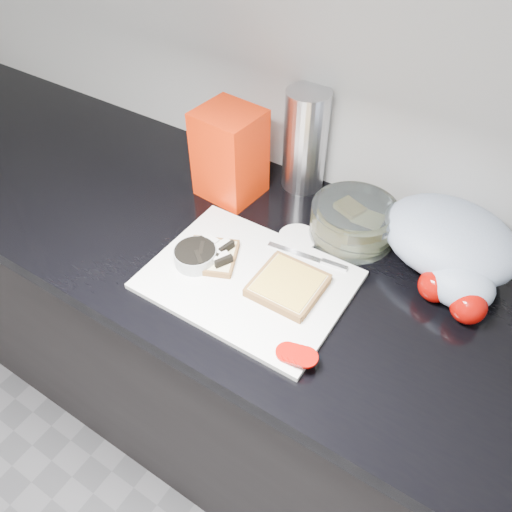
{
  "coord_description": "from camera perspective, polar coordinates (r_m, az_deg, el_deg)",
  "views": [
    {
      "loc": [
        0.27,
        0.53,
        1.66
      ],
      "look_at": [
        -0.11,
        1.13,
        0.95
      ],
      "focal_mm": 35.0,
      "sensor_mm": 36.0,
      "label": 1
    }
  ],
  "objects": [
    {
      "name": "base_cabinet",
      "position": [
        1.43,
        5.49,
        -15.18
      ],
      "size": [
        3.5,
        0.6,
        0.86
      ],
      "primitive_type": "cube",
      "color": "black",
      "rests_on": "ground"
    },
    {
      "name": "countertop",
      "position": [
        1.06,
        7.14,
        -2.96
      ],
      "size": [
        3.5,
        0.64,
        0.04
      ],
      "primitive_type": "cube",
      "color": "black",
      "rests_on": "base_cabinet"
    },
    {
      "name": "cutting_board",
      "position": [
        1.02,
        -0.91,
        -2.74
      ],
      "size": [
        0.4,
        0.3,
        0.01
      ],
      "primitive_type": "cube",
      "color": "white",
      "rests_on": "countertop"
    },
    {
      "name": "bread_left",
      "position": [
        1.05,
        -5.16,
        0.16
      ],
      "size": [
        0.14,
        0.14,
        0.03
      ],
      "rotation": [
        0.0,
        0.0,
        0.41
      ],
      "color": "#F5E7AD",
      "rests_on": "cutting_board"
    },
    {
      "name": "bread_right",
      "position": [
        0.99,
        3.67,
        -3.36
      ],
      "size": [
        0.14,
        0.14,
        0.02
      ],
      "rotation": [
        0.0,
        0.0,
        -0.0
      ],
      "color": "#F5E7AD",
      "rests_on": "cutting_board"
    },
    {
      "name": "tomato_slices",
      "position": [
        0.9,
        4.66,
        -11.18
      ],
      "size": [
        0.09,
        0.06,
        0.02
      ],
      "rotation": [
        0.0,
        0.0,
        -0.41
      ],
      "color": "#A90903",
      "rests_on": "cutting_board"
    },
    {
      "name": "knife",
      "position": [
        1.06,
        6.99,
        -0.39
      ],
      "size": [
        0.18,
        0.03,
        0.01
      ],
      "rotation": [
        0.0,
        0.0,
        0.11
      ],
      "color": "silver",
      "rests_on": "cutting_board"
    },
    {
      "name": "seed_tub",
      "position": [
        1.05,
        -6.91,
        -0.12
      ],
      "size": [
        0.09,
        0.09,
        0.05
      ],
      "color": "#A0A5A5",
      "rests_on": "countertop"
    },
    {
      "name": "tub_lid",
      "position": [
        1.12,
        4.81,
        2.14
      ],
      "size": [
        0.1,
        0.1,
        0.01
      ],
      "primitive_type": "cylinder",
      "rotation": [
        0.0,
        0.0,
        0.15
      ],
      "color": "white",
      "rests_on": "countertop"
    },
    {
      "name": "glass_bowl",
      "position": [
        1.12,
        11.06,
        3.89
      ],
      "size": [
        0.19,
        0.19,
        0.08
      ],
      "rotation": [
        0.0,
        0.0,
        -0.35
      ],
      "color": "silver",
      "rests_on": "countertop"
    },
    {
      "name": "bread_bag",
      "position": [
        1.19,
        -3.0,
        11.55
      ],
      "size": [
        0.15,
        0.14,
        0.22
      ],
      "primitive_type": "cube",
      "rotation": [
        0.0,
        0.0,
        -0.09
      ],
      "color": "#F32104",
      "rests_on": "countertop"
    },
    {
      "name": "steel_canister",
      "position": [
        1.21,
        5.65,
        12.97
      ],
      "size": [
        0.1,
        0.1,
        0.25
      ],
      "primitive_type": "cylinder",
      "color": "#B8B7BC",
      "rests_on": "countertop"
    },
    {
      "name": "grocery_bag",
      "position": [
        1.09,
        21.4,
        1.22
      ],
      "size": [
        0.32,
        0.3,
        0.13
      ],
      "rotation": [
        0.0,
        0.0,
        -0.19
      ],
      "color": "silver",
      "rests_on": "countertop"
    },
    {
      "name": "whole_tomatoes",
      "position": [
        1.03,
        21.46,
        -4.26
      ],
      "size": [
        0.14,
        0.09,
        0.07
      ],
      "rotation": [
        0.0,
        0.0,
        0.06
      ],
      "color": "#A90903",
      "rests_on": "countertop"
    }
  ]
}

